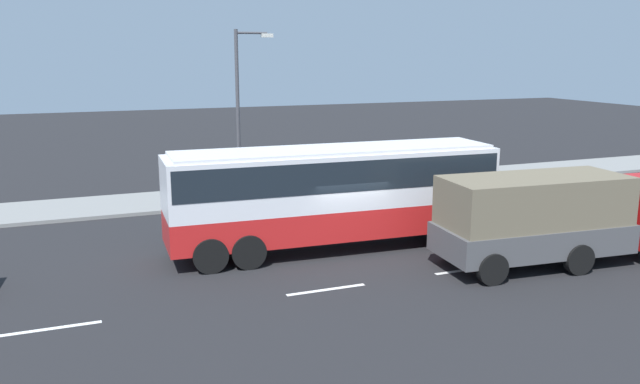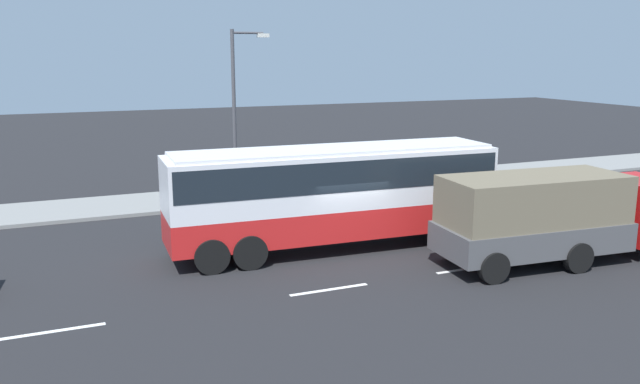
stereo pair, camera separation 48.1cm
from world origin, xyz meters
name	(u,v)px [view 2 (the right image)]	position (x,y,z in m)	size (l,w,h in m)	color
ground_plane	(343,252)	(0.00, 0.00, 0.00)	(120.00, 120.00, 0.00)	black
sidewalk_curb	(258,194)	(0.00, 9.71, 0.07)	(80.00, 4.00, 0.15)	gray
lane_centreline	(94,325)	(-8.30, -3.12, 0.00)	(24.89, 0.16, 0.01)	white
coach_bus	(334,187)	(-0.13, 0.52, 2.18)	(11.46, 3.07, 3.52)	red
cargo_truck	(557,214)	(5.92, -3.54, 1.58)	(8.40, 3.17, 2.89)	red
pedestrian_near_curb	(410,167)	(7.60, 8.46, 1.05)	(0.32, 0.32, 1.57)	#38334C
pedestrian_at_crossing	(277,175)	(0.55, 8.45, 1.17)	(0.32, 0.32, 1.75)	#38334C
street_lamp	(238,106)	(-1.36, 7.95, 4.40)	(1.69, 0.24, 7.47)	#47474C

